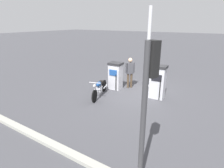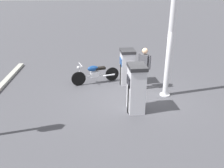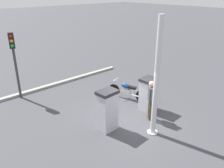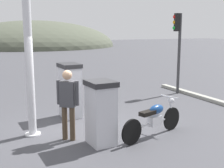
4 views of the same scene
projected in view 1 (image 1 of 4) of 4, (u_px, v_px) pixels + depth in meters
ground_plane at (136, 92)px, 9.93m from camera, size 120.00×120.00×0.00m
fuel_pump_near at (116, 76)px, 10.19m from camera, size 0.65×0.75×1.52m
fuel_pump_far at (158, 82)px, 8.95m from camera, size 0.62×0.80×1.66m
motorcycle_near_pump at (99, 88)px, 9.23m from camera, size 2.08×0.82×0.95m
attendant_person at (130, 71)px, 10.32m from camera, size 0.49×0.44×1.73m
roadside_traffic_light at (148, 92)px, 3.74m from camera, size 0.40×0.30×3.30m
canopy_support_pole at (148, 50)px, 10.18m from camera, size 0.40×0.40×4.42m
road_edge_kerb at (57, 147)px, 5.50m from camera, size 0.26×8.00×0.12m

